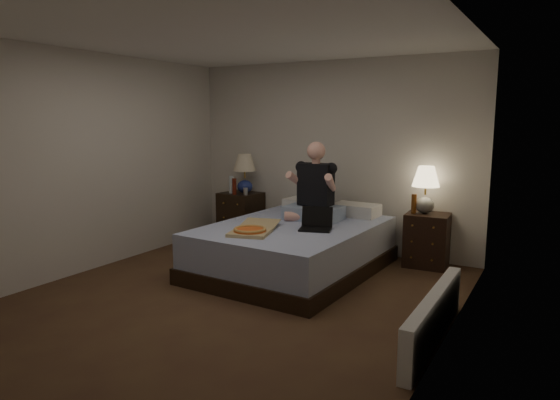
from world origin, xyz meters
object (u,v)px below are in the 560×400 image
Objects in this scene: soda_can at (246,191)px; beer_bottle_right at (414,204)px; beer_bottle_left at (234,186)px; laptop at (315,219)px; nightstand_left at (241,216)px; lamp_left at (245,174)px; bed at (293,248)px; person at (314,181)px; lamp_right at (425,190)px; pizza_box at (250,231)px; nightstand_right at (427,240)px; radiator at (434,318)px; water_bottle at (231,185)px.

soda_can is 0.43× the size of beer_bottle_right.
beer_bottle_left reaches higher than laptop.
nightstand_left is 3.01× the size of beer_bottle_right.
lamp_left is 2.00m from laptop.
bed is at bearing -140.95° from beer_bottle_right.
soda_can reaches higher than bed.
laptop reaches higher than nightstand_left.
person is at bearing -18.47° from soda_can.
lamp_right reaches higher than pizza_box.
beer_bottle_left reaches higher than soda_can.
nightstand_left is at bearing 177.29° from nightstand_right.
beer_bottle_left reaches higher than nightstand_left.
lamp_left is at bearing 177.21° from nightstand_right.
beer_bottle_left is at bearing 114.04° from pizza_box.
laptop is 0.21× the size of radiator.
beer_bottle_right is (2.33, 0.09, 0.01)m from soda_can.
pizza_box is at bearing -102.27° from person.
pizza_box is at bearing 167.68° from radiator.
lamp_left is at bearing 146.64° from bed.
bed is 1.62m from nightstand_right.
person is (1.27, -0.42, 0.27)m from soda_can.
soda_can is at bearing 109.23° from pizza_box.
bed is at bearing -34.34° from soda_can.
water_bottle is (-2.75, -0.13, 0.50)m from nightstand_right.
nightstand_left is 0.63m from lamp_left.
beer_bottle_left is at bearing -79.56° from nightstand_left.
nightstand_left is 1.24× the size of lamp_left.
water_bottle reaches higher than nightstand_left.
nightstand_right reaches higher than bed.
nightstand_left is 1.68m from person.
lamp_left is 3.83m from radiator.
beer_bottle_right is (-0.11, -0.08, -0.16)m from lamp_right.
beer_bottle_right is 2.19m from radiator.
person is 2.74× the size of laptop.
water_bottle reaches higher than soda_can.
bed is at bearing 59.50° from pizza_box.
lamp_right is 2.28m from radiator.
lamp_left is 5.60× the size of soda_can.
beer_bottle_left is (-2.59, -0.22, -0.11)m from lamp_right.
pizza_box is (1.19, -1.42, -0.22)m from beer_bottle_left.
water_bottle is 2.50× the size of soda_can.
nightstand_right is 2.70m from beer_bottle_left.
water_bottle reaches higher than beer_bottle_left.
radiator is (3.05, -1.91, -0.54)m from soda_can.
lamp_right is 2.43× the size of beer_bottle_right.
person reaches higher than lamp_left.
pizza_box reaches higher than bed.
lamp_left is 0.60× the size of person.
lamp_left is (-1.30, 0.95, 0.70)m from bed.
person is at bearing 61.65° from pizza_box.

